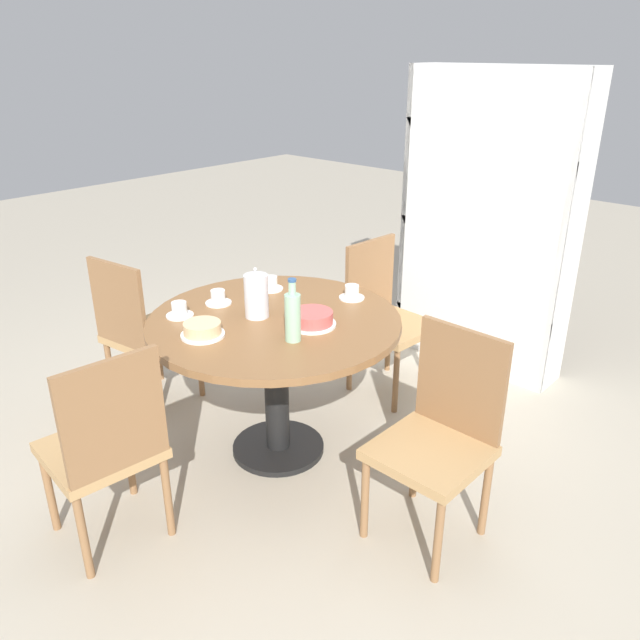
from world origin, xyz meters
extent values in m
plane|color=#B2A893|center=(0.00, 0.00, 0.00)|extent=(14.00, 14.00, 0.00)
cylinder|color=black|center=(0.00, 0.00, 0.01)|extent=(0.47, 0.47, 0.03)
cylinder|color=black|center=(0.00, 0.00, 0.37)|extent=(0.12, 0.12, 0.68)
cylinder|color=brown|center=(0.00, 0.00, 0.73)|extent=(1.21, 1.21, 0.04)
cylinder|color=olive|center=(-0.26, -0.70, 0.20)|extent=(0.03, 0.03, 0.40)
cylinder|color=olive|center=(-0.29, -1.06, 0.20)|extent=(0.03, 0.03, 0.40)
cylinder|color=olive|center=(0.10, -0.74, 0.20)|extent=(0.03, 0.03, 0.40)
cylinder|color=olive|center=(0.06, -1.10, 0.20)|extent=(0.03, 0.03, 0.40)
cube|color=tan|center=(-0.10, -0.90, 0.42)|extent=(0.46, 0.46, 0.04)
cube|color=olive|center=(0.10, -0.92, 0.67)|extent=(0.07, 0.40, 0.46)
cylinder|color=olive|center=(0.72, -0.19, 0.20)|extent=(0.03, 0.03, 0.40)
cylinder|color=olive|center=(1.08, -0.19, 0.20)|extent=(0.03, 0.03, 0.40)
cylinder|color=olive|center=(0.73, 0.17, 0.20)|extent=(0.03, 0.03, 0.40)
cylinder|color=olive|center=(1.09, 0.17, 0.20)|extent=(0.03, 0.03, 0.40)
cube|color=tan|center=(0.90, -0.01, 0.42)|extent=(0.43, 0.43, 0.04)
cube|color=olive|center=(0.91, 0.19, 0.67)|extent=(0.40, 0.03, 0.46)
cylinder|color=olive|center=(0.23, 0.71, 0.20)|extent=(0.03, 0.03, 0.40)
cylinder|color=olive|center=(0.25, 1.07, 0.20)|extent=(0.03, 0.03, 0.40)
cylinder|color=olive|center=(-0.13, 0.73, 0.20)|extent=(0.03, 0.03, 0.40)
cylinder|color=olive|center=(-0.11, 1.09, 0.20)|extent=(0.03, 0.03, 0.40)
cube|color=tan|center=(0.06, 0.90, 0.42)|extent=(0.45, 0.45, 0.04)
cube|color=olive|center=(-0.14, 0.91, 0.67)|extent=(0.05, 0.40, 0.46)
cylinder|color=olive|center=(-0.74, 0.08, 0.20)|extent=(0.03, 0.03, 0.40)
cylinder|color=olive|center=(-1.10, 0.03, 0.20)|extent=(0.03, 0.03, 0.40)
cylinder|color=olive|center=(-0.69, -0.28, 0.20)|extent=(0.03, 0.03, 0.40)
cylinder|color=olive|center=(-1.05, -0.33, 0.20)|extent=(0.03, 0.03, 0.40)
cube|color=tan|center=(-0.90, -0.12, 0.42)|extent=(0.47, 0.47, 0.04)
cube|color=olive|center=(-0.87, -0.32, 0.67)|extent=(0.40, 0.08, 0.46)
cube|color=silver|center=(0.74, 1.61, 0.92)|extent=(0.04, 0.28, 1.84)
cube|color=silver|center=(-0.31, 1.61, 0.92)|extent=(0.04, 0.28, 1.84)
cube|color=silver|center=(0.22, 1.48, 0.92)|extent=(1.09, 0.02, 1.84)
cube|color=silver|center=(0.22, 1.61, 0.02)|extent=(1.02, 0.27, 0.04)
cube|color=silver|center=(0.22, 1.61, 0.37)|extent=(1.02, 0.27, 0.04)
cube|color=silver|center=(0.22, 1.61, 0.74)|extent=(1.02, 0.27, 0.04)
cube|color=silver|center=(0.22, 1.61, 1.11)|extent=(1.02, 0.27, 0.04)
cube|color=silver|center=(0.22, 1.61, 1.47)|extent=(1.02, 0.27, 0.04)
cube|color=silver|center=(0.22, 1.61, 1.82)|extent=(1.02, 0.27, 0.04)
cube|color=beige|center=(0.50, 1.60, 0.16)|extent=(0.45, 0.21, 0.25)
cube|color=#234793|center=(-0.07, 1.60, 0.17)|extent=(0.45, 0.21, 0.28)
cube|color=#703384|center=(0.53, 1.60, 0.51)|extent=(0.40, 0.21, 0.24)
cube|color=#B72D28|center=(-0.09, 1.60, 0.50)|extent=(0.40, 0.21, 0.23)
cube|color=gold|center=(0.50, 1.60, 0.87)|extent=(0.45, 0.21, 0.23)
cube|color=black|center=(-0.07, 1.60, 0.89)|extent=(0.45, 0.21, 0.27)
cube|color=#234793|center=(0.53, 1.60, 1.24)|extent=(0.39, 0.21, 0.23)
cube|color=orange|center=(-0.10, 1.60, 1.25)|extent=(0.39, 0.21, 0.25)
cube|color=black|center=(0.52, 1.60, 1.62)|extent=(0.41, 0.21, 0.26)
cube|color=#703384|center=(-0.08, 1.60, 1.62)|extent=(0.41, 0.21, 0.26)
cylinder|color=silver|center=(-0.08, -0.04, 0.85)|extent=(0.11, 0.11, 0.21)
cone|color=silver|center=(-0.08, -0.04, 0.97)|extent=(0.10, 0.10, 0.02)
sphere|color=silver|center=(-0.08, -0.04, 0.99)|extent=(0.02, 0.02, 0.02)
cylinder|color=#99C6A3|center=(0.24, -0.11, 0.85)|extent=(0.07, 0.07, 0.21)
cylinder|color=#99C6A3|center=(0.24, -0.11, 0.99)|extent=(0.03, 0.03, 0.06)
cylinder|color=#2D5184|center=(0.24, -0.11, 1.03)|extent=(0.04, 0.04, 0.01)
cylinder|color=white|center=(0.19, 0.06, 0.75)|extent=(0.22, 0.22, 0.01)
cylinder|color=#C65651|center=(0.19, 0.06, 0.79)|extent=(0.19, 0.19, 0.06)
cylinder|color=white|center=(-0.09, -0.35, 0.75)|extent=(0.20, 0.20, 0.01)
cylinder|color=#DBB784|center=(-0.09, -0.35, 0.79)|extent=(0.17, 0.17, 0.05)
cylinder|color=white|center=(-0.29, 0.25, 0.75)|extent=(0.13, 0.13, 0.01)
cylinder|color=white|center=(-0.29, 0.25, 0.79)|extent=(0.07, 0.07, 0.06)
cylinder|color=white|center=(0.11, 0.44, 0.75)|extent=(0.13, 0.13, 0.01)
cylinder|color=white|center=(0.11, 0.44, 0.79)|extent=(0.07, 0.07, 0.06)
cylinder|color=white|center=(-0.34, -0.06, 0.75)|extent=(0.13, 0.13, 0.01)
cylinder|color=white|center=(-0.34, -0.06, 0.79)|extent=(0.07, 0.07, 0.06)
cylinder|color=white|center=(-0.35, -0.29, 0.75)|extent=(0.13, 0.13, 0.01)
cylinder|color=white|center=(-0.35, -0.29, 0.79)|extent=(0.07, 0.07, 0.06)
camera|label=1|loc=(1.99, -1.86, 1.92)|focal=35.00mm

